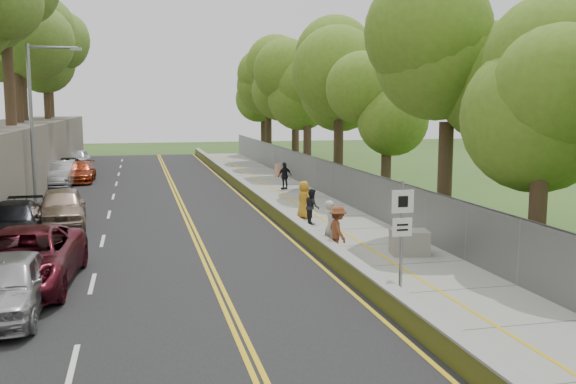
{
  "coord_description": "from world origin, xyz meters",
  "views": [
    {
      "loc": [
        -5.82,
        -18.79,
        5.18
      ],
      "look_at": [
        0.5,
        8.0,
        1.4
      ],
      "focal_mm": 40.0,
      "sensor_mm": 36.0,
      "label": 1
    }
  ],
  "objects_px": {
    "streetlight": "(36,116)",
    "car_0": "(7,286)",
    "construction_barrel": "(278,170)",
    "person_far": "(285,176)",
    "concrete_block": "(409,242)",
    "signpost": "(402,225)",
    "car_2": "(24,259)",
    "painter_0": "(304,200)"
  },
  "relations": [
    {
      "from": "streetlight",
      "to": "car_0",
      "type": "distance_m",
      "value": 17.01
    },
    {
      "from": "construction_barrel",
      "to": "person_far",
      "type": "xyz_separation_m",
      "value": [
        -1.09,
        -6.81,
        0.38
      ]
    },
    {
      "from": "construction_barrel",
      "to": "concrete_block",
      "type": "xyz_separation_m",
      "value": [
        -0.74,
        -24.34,
        -0.03
      ]
    },
    {
      "from": "signpost",
      "to": "car_2",
      "type": "bearing_deg",
      "value": 163.29
    },
    {
      "from": "car_0",
      "to": "streetlight",
      "type": "bearing_deg",
      "value": 96.72
    },
    {
      "from": "car_2",
      "to": "person_far",
      "type": "height_order",
      "value": "person_far"
    },
    {
      "from": "construction_barrel",
      "to": "car_0",
      "type": "distance_m",
      "value": 30.95
    },
    {
      "from": "concrete_block",
      "to": "person_far",
      "type": "relative_size",
      "value": 0.76
    },
    {
      "from": "concrete_block",
      "to": "car_2",
      "type": "distance_m",
      "value": 12.27
    },
    {
      "from": "signpost",
      "to": "car_2",
      "type": "relative_size",
      "value": 0.52
    },
    {
      "from": "streetlight",
      "to": "car_2",
      "type": "distance_m",
      "value": 14.57
    },
    {
      "from": "signpost",
      "to": "painter_0",
      "type": "xyz_separation_m",
      "value": [
        0.4,
        11.95,
        -1.07
      ]
    },
    {
      "from": "concrete_block",
      "to": "car_0",
      "type": "xyz_separation_m",
      "value": [
        -12.2,
        -3.77,
        0.34
      ]
    },
    {
      "from": "streetlight",
      "to": "car_0",
      "type": "relative_size",
      "value": 1.78
    },
    {
      "from": "car_2",
      "to": "streetlight",
      "type": "bearing_deg",
      "value": 99.98
    },
    {
      "from": "car_2",
      "to": "painter_0",
      "type": "bearing_deg",
      "value": 44.53
    },
    {
      "from": "construction_barrel",
      "to": "streetlight",
      "type": "bearing_deg",
      "value": -141.14
    },
    {
      "from": "streetlight",
      "to": "construction_barrel",
      "type": "height_order",
      "value": "streetlight"
    },
    {
      "from": "signpost",
      "to": "concrete_block",
      "type": "height_order",
      "value": "signpost"
    },
    {
      "from": "streetlight",
      "to": "person_far",
      "type": "bearing_deg",
      "value": 19.81
    },
    {
      "from": "signpost",
      "to": "car_2",
      "type": "height_order",
      "value": "signpost"
    },
    {
      "from": "person_far",
      "to": "signpost",
      "type": "bearing_deg",
      "value": 64.87
    },
    {
      "from": "car_2",
      "to": "person_far",
      "type": "relative_size",
      "value": 3.61
    },
    {
      "from": "streetlight",
      "to": "car_0",
      "type": "xyz_separation_m",
      "value": [
        1.46,
        -16.51,
        -3.83
      ]
    },
    {
      "from": "car_0",
      "to": "construction_barrel",
      "type": "bearing_deg",
      "value": 66.94
    },
    {
      "from": "painter_0",
      "to": "person_far",
      "type": "xyz_separation_m",
      "value": [
        1.4,
        9.86,
        -0.02
      ]
    },
    {
      "from": "car_2",
      "to": "construction_barrel",
      "type": "bearing_deg",
      "value": 67.2
    },
    {
      "from": "painter_0",
      "to": "streetlight",
      "type": "bearing_deg",
      "value": 45.39
    },
    {
      "from": "streetlight",
      "to": "concrete_block",
      "type": "height_order",
      "value": "streetlight"
    },
    {
      "from": "signpost",
      "to": "construction_barrel",
      "type": "bearing_deg",
      "value": 84.23
    },
    {
      "from": "car_0",
      "to": "person_far",
      "type": "bearing_deg",
      "value": 62.58
    },
    {
      "from": "concrete_block",
      "to": "person_far",
      "type": "height_order",
      "value": "person_far"
    },
    {
      "from": "construction_barrel",
      "to": "painter_0",
      "type": "bearing_deg",
      "value": -98.5
    },
    {
      "from": "person_far",
      "to": "construction_barrel",
      "type": "bearing_deg",
      "value": -119.52
    },
    {
      "from": "concrete_block",
      "to": "painter_0",
      "type": "bearing_deg",
      "value": 102.85
    },
    {
      "from": "construction_barrel",
      "to": "person_far",
      "type": "distance_m",
      "value": 6.91
    },
    {
      "from": "car_0",
      "to": "painter_0",
      "type": "height_order",
      "value": "painter_0"
    },
    {
      "from": "concrete_block",
      "to": "car_2",
      "type": "height_order",
      "value": "car_2"
    },
    {
      "from": "streetlight",
      "to": "signpost",
      "type": "bearing_deg",
      "value": -55.92
    },
    {
      "from": "person_far",
      "to": "painter_0",
      "type": "bearing_deg",
      "value": 61.51
    },
    {
      "from": "person_far",
      "to": "car_0",
      "type": "bearing_deg",
      "value": 40.5
    },
    {
      "from": "painter_0",
      "to": "person_far",
      "type": "bearing_deg",
      "value": -29.64
    }
  ]
}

